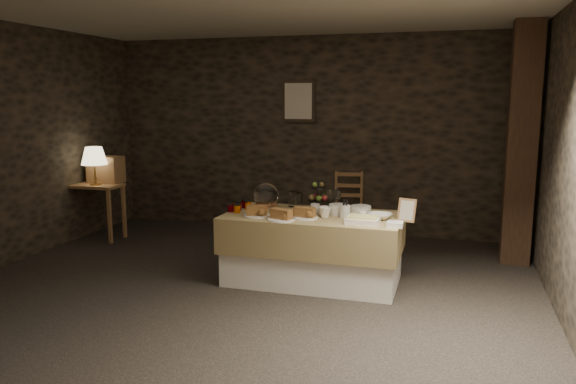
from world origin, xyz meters
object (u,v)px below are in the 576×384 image
(table_lamp, at_px, (94,156))
(chair, at_px, (349,208))
(buffet_table, at_px, (313,243))
(fruit_stand, at_px, (319,197))
(wine_rack, at_px, (106,169))
(console_table, at_px, (95,194))
(timber_column, at_px, (521,145))

(table_lamp, distance_m, chair, 3.31)
(buffet_table, distance_m, table_lamp, 3.20)
(table_lamp, bearing_deg, fruit_stand, -9.32)
(wine_rack, bearing_deg, fruit_stand, -13.53)
(wine_rack, height_order, fruit_stand, wine_rack)
(console_table, xyz_separation_m, timber_column, (5.05, 0.43, 0.72))
(table_lamp, bearing_deg, wine_rack, 90.00)
(table_lamp, bearing_deg, timber_column, 5.45)
(buffet_table, distance_m, console_table, 3.20)
(wine_rack, xyz_separation_m, timber_column, (5.00, 0.25, 0.42))
(table_lamp, bearing_deg, buffet_table, -14.90)
(console_table, height_order, wine_rack, wine_rack)
(table_lamp, xyz_separation_m, fruit_stand, (3.00, -0.49, -0.28))
(buffet_table, xyz_separation_m, table_lamp, (-3.03, 0.80, 0.68))
(wine_rack, distance_m, timber_column, 5.02)
(timber_column, bearing_deg, wine_rack, -177.17)
(console_table, distance_m, table_lamp, 0.50)
(table_lamp, height_order, timber_column, timber_column)
(console_table, bearing_deg, fruit_stand, -10.08)
(buffet_table, relative_size, timber_column, 0.66)
(buffet_table, bearing_deg, table_lamp, 165.10)
(buffet_table, bearing_deg, console_table, 164.47)
(wine_rack, bearing_deg, table_lamp, -90.00)
(timber_column, distance_m, fruit_stand, 2.28)
(console_table, xyz_separation_m, fruit_stand, (3.05, -0.54, 0.22))
(fruit_stand, bearing_deg, chair, 89.27)
(table_lamp, relative_size, wine_rack, 1.14)
(buffet_table, height_order, wine_rack, wine_rack)
(table_lamp, relative_size, chair, 0.74)
(buffet_table, relative_size, wine_rack, 4.07)
(buffet_table, relative_size, chair, 2.62)
(console_table, xyz_separation_m, wine_rack, (0.05, 0.18, 0.30))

